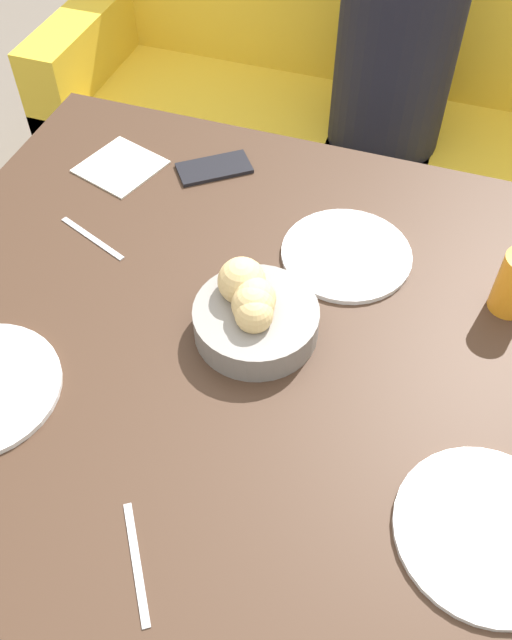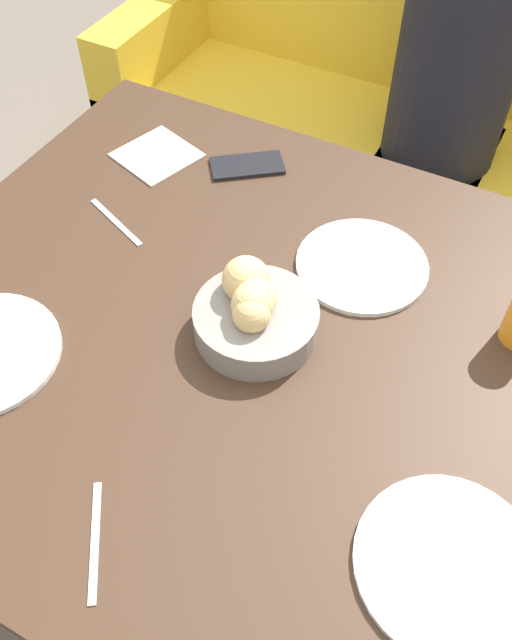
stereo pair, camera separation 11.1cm
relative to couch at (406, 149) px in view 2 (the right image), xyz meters
name	(u,v)px [view 2 (the right image)]	position (x,y,z in m)	size (l,w,h in m)	color
ground_plane	(277,533)	(0.15, -1.19, -0.33)	(10.00, 10.00, 0.00)	#6B6056
dining_table	(287,379)	(0.15, -1.19, 0.34)	(1.42, 1.10, 0.76)	#3D281C
couch	(406,149)	(0.00, 0.00, 0.00)	(1.84, 0.70, 0.91)	gold
seated_person	(442,127)	(0.12, -0.15, 0.21)	(0.32, 0.41, 1.26)	#23232D
bread_basket	(254,311)	(0.08, -1.18, 0.48)	(0.21, 0.21, 0.12)	gray
plate_near_right	(449,565)	(0.49, -1.42, 0.43)	(0.25, 0.25, 0.01)	white
plate_far_center	(362,265)	(0.18, -0.96, 0.43)	(0.24, 0.24, 0.01)	white
fork_silver	(116,222)	(-0.28, -1.07, 0.43)	(0.16, 0.07, 0.00)	#B7B7BC
knife_silver	(95,541)	(0.06, -1.60, 0.43)	(0.10, 0.15, 0.00)	#B7B7BC
napkin	(157,155)	(-0.32, -0.86, 0.43)	(0.19, 0.19, 0.00)	silver
cell_phone	(247,166)	(-0.14, -0.81, 0.43)	(0.16, 0.15, 0.01)	black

